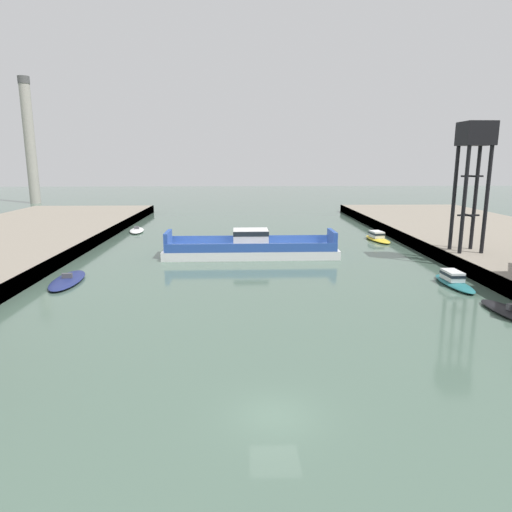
# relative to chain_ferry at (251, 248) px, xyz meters

# --- Properties ---
(ground_plane) EXTENTS (400.00, 400.00, 0.00)m
(ground_plane) POSITION_rel_chain_ferry_xyz_m (0.38, -38.14, -1.07)
(ground_plane) COLOR #4C6656
(chain_ferry) EXTENTS (22.43, 6.57, 3.51)m
(chain_ferry) POSITION_rel_chain_ferry_xyz_m (0.00, 0.00, 0.00)
(chain_ferry) COLOR silver
(chain_ferry) RESTS_ON ground
(moored_boat_near_left) EXTENTS (3.23, 7.59, 1.43)m
(moored_boat_near_left) POSITION_rel_chain_ferry_xyz_m (19.98, 11.02, -0.53)
(moored_boat_near_left) COLOR yellow
(moored_boat_near_left) RESTS_ON ground
(moored_boat_near_right) EXTENTS (3.33, 8.47, 0.97)m
(moored_boat_near_right) POSITION_rel_chain_ferry_xyz_m (-19.07, -12.58, -0.82)
(moored_boat_near_right) COLOR navy
(moored_boat_near_right) RESTS_ON ground
(moored_boat_mid_left) EXTENTS (2.25, 7.24, 1.43)m
(moored_boat_mid_left) POSITION_rel_chain_ferry_xyz_m (19.99, -14.96, -0.54)
(moored_boat_mid_left) COLOR #237075
(moored_boat_mid_left) RESTS_ON ground
(moored_boat_mid_right) EXTENTS (3.31, 7.04, 1.00)m
(moored_boat_mid_right) POSITION_rel_chain_ferry_xyz_m (-19.47, 21.07, -0.81)
(moored_boat_mid_right) COLOR white
(moored_boat_mid_right) RESTS_ON ground
(moored_boat_far_right) EXTENTS (3.00, 7.35, 0.98)m
(moored_boat_far_right) POSITION_rel_chain_ferry_xyz_m (20.53, -24.05, -0.82)
(moored_boat_far_right) COLOR black
(moored_boat_far_right) RESTS_ON ground
(crane_tower) EXTENTS (3.37, 3.37, 14.97)m
(crane_tower) POSITION_rel_chain_ferry_xyz_m (25.61, -5.61, 12.33)
(crane_tower) COLOR black
(crane_tower) RESTS_ON quay_right
(smokestack_distant_b) EXTENTS (3.11, 3.11, 34.81)m
(smokestack_distant_b) POSITION_rel_chain_ferry_xyz_m (-60.72, 76.04, 17.37)
(smokestack_distant_b) COLOR #9E998E
(smokestack_distant_b) RESTS_ON ground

